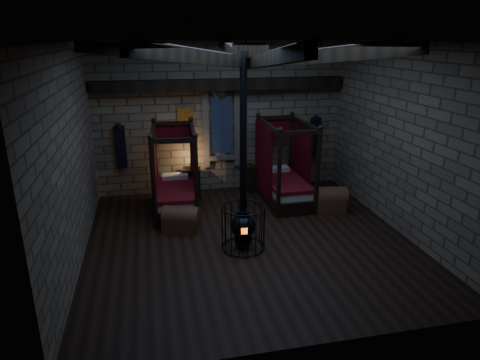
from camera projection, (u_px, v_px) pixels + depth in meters
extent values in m
cube|color=black|center=(249.00, 240.00, 9.50)|extent=(7.00, 7.00, 0.01)
cube|color=#847054|center=(221.00, 118.00, 12.06)|extent=(7.00, 0.02, 4.20)
cube|color=#847054|center=(312.00, 215.00, 5.58)|extent=(7.00, 0.02, 4.20)
cube|color=#847054|center=(71.00, 158.00, 8.12)|extent=(0.02, 7.00, 4.20)
cube|color=#847054|center=(402.00, 140.00, 9.52)|extent=(0.02, 7.00, 4.20)
cube|color=black|center=(250.00, 42.00, 8.14)|extent=(7.00, 7.00, 0.01)
cube|color=black|center=(222.00, 84.00, 11.59)|extent=(6.86, 0.35, 0.30)
cylinder|color=black|center=(250.00, 50.00, 8.19)|extent=(0.70, 0.70, 0.25)
cube|color=black|center=(221.00, 125.00, 12.08)|extent=(0.55, 0.04, 1.60)
cube|color=maroon|center=(186.00, 120.00, 11.82)|extent=(0.45, 0.03, 0.65)
cube|color=black|center=(120.00, 147.00, 11.56)|extent=(0.30, 0.10, 1.15)
cube|color=black|center=(315.00, 137.00, 12.68)|extent=(0.30, 0.10, 1.15)
cube|color=black|center=(176.00, 204.00, 11.05)|extent=(1.17, 2.09, 0.35)
cube|color=beige|center=(176.00, 194.00, 10.96)|extent=(1.05, 1.93, 0.22)
cube|color=maroon|center=(176.00, 189.00, 10.91)|extent=(1.11, 1.97, 0.10)
cube|color=beige|center=(175.00, 177.00, 11.58)|extent=(0.70, 0.38, 0.14)
cube|color=#5C070E|center=(173.00, 134.00, 11.46)|extent=(1.08, 0.11, 0.54)
cylinder|color=black|center=(154.00, 185.00, 9.77)|extent=(0.11, 0.11, 2.15)
cylinder|color=black|center=(156.00, 161.00, 11.60)|extent=(0.11, 0.11, 2.15)
cylinder|color=black|center=(196.00, 183.00, 9.91)|extent=(0.11, 0.11, 2.15)
cylinder|color=black|center=(192.00, 160.00, 11.74)|extent=(0.11, 0.11, 2.15)
cube|color=#5C070E|center=(154.00, 167.00, 10.94)|extent=(0.14, 1.47, 1.91)
cube|color=#5C070E|center=(195.00, 165.00, 11.09)|extent=(0.14, 1.47, 1.91)
cube|color=black|center=(284.00, 195.00, 11.63)|extent=(1.10, 2.08, 0.36)
cube|color=beige|center=(285.00, 186.00, 11.54)|extent=(0.98, 1.92, 0.22)
cube|color=maroon|center=(285.00, 181.00, 11.50)|extent=(1.04, 1.96, 0.10)
cube|color=beige|center=(276.00, 169.00, 12.16)|extent=(0.70, 0.36, 0.14)
cube|color=#5C070E|center=(275.00, 128.00, 12.04)|extent=(1.09, 0.06, 0.55)
cylinder|color=black|center=(279.00, 176.00, 10.32)|extent=(0.11, 0.11, 2.19)
cylinder|color=black|center=(258.00, 155.00, 12.15)|extent=(0.11, 0.11, 2.19)
cylinder|color=black|center=(318.00, 173.00, 10.53)|extent=(0.11, 0.11, 2.19)
cylinder|color=black|center=(291.00, 153.00, 12.36)|extent=(0.11, 0.11, 2.19)
cube|color=#5C070E|center=(263.00, 160.00, 11.49)|extent=(0.08, 1.49, 1.94)
cube|color=#5C070E|center=(300.00, 157.00, 11.71)|extent=(0.08, 1.49, 1.94)
cube|color=brown|center=(182.00, 224.00, 9.92)|extent=(0.95, 0.75, 0.34)
cylinder|color=brown|center=(181.00, 217.00, 9.86)|extent=(0.95, 0.75, 0.50)
cube|color=#AF9035|center=(166.00, 223.00, 9.96)|extent=(0.22, 0.51, 0.36)
cube|color=#AF9035|center=(198.00, 225.00, 9.87)|extent=(0.22, 0.51, 0.36)
cube|color=brown|center=(328.00, 204.00, 11.05)|extent=(0.98, 0.71, 0.37)
cylinder|color=brown|center=(329.00, 197.00, 10.99)|extent=(0.98, 0.71, 0.54)
cube|color=#AF9035|center=(312.00, 204.00, 11.05)|extent=(0.17, 0.57, 0.39)
cube|color=#AF9035|center=(344.00, 204.00, 11.06)|extent=(0.17, 0.57, 0.39)
cube|color=black|center=(192.00, 183.00, 12.00)|extent=(0.52, 0.50, 0.77)
cube|color=black|center=(192.00, 169.00, 11.87)|extent=(0.56, 0.55, 0.04)
cylinder|color=#AF9035|center=(191.00, 165.00, 11.84)|extent=(0.11, 0.11, 0.18)
cube|color=black|center=(255.00, 179.00, 12.40)|extent=(0.47, 0.45, 0.74)
cube|color=black|center=(255.00, 166.00, 12.27)|extent=(0.51, 0.49, 0.04)
cube|color=brown|center=(255.00, 163.00, 12.25)|extent=(0.20, 0.15, 0.05)
cylinder|color=black|center=(243.00, 239.00, 9.09)|extent=(0.38, 0.38, 0.09)
sphere|color=black|center=(243.00, 226.00, 8.99)|extent=(0.53, 0.53, 0.53)
cylinder|color=black|center=(243.00, 214.00, 8.90)|extent=(0.26, 0.26, 0.13)
cube|color=#FF5914|center=(244.00, 231.00, 8.75)|extent=(0.13, 0.03, 0.13)
cylinder|color=black|center=(243.00, 136.00, 8.37)|extent=(0.14, 0.14, 3.20)
torus|color=black|center=(243.00, 246.00, 9.14)|extent=(0.93, 0.93, 0.03)
torus|color=black|center=(243.00, 207.00, 8.85)|extent=(0.93, 0.93, 0.03)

